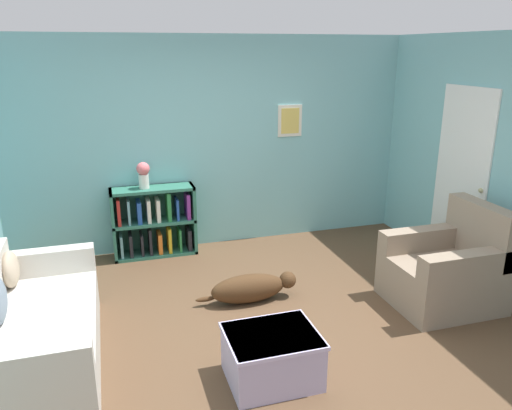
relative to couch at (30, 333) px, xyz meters
The scene contains 8 objects.
ground_plane 2.00m from the couch, ahead, with size 14.00×14.00×0.00m, color brown.
wall_back 3.16m from the couch, 48.72° to the left, with size 5.60×0.13×2.60m.
couch is the anchor object (origin of this frame).
bookshelf 2.36m from the couch, 59.87° to the left, with size 0.99×0.32×0.85m.
recliner_chair 3.81m from the couch, ahead, with size 0.98×0.85×1.00m.
coffee_table 1.90m from the couch, 21.88° to the right, with size 0.69×0.57×0.39m.
dog 2.04m from the couch, 15.01° to the left, with size 1.03×0.26×0.29m.
vase 2.41m from the couch, 61.63° to the left, with size 0.15×0.15×0.31m.
Camera 1 is at (-1.28, -3.79, 2.43)m, focal length 35.00 mm.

